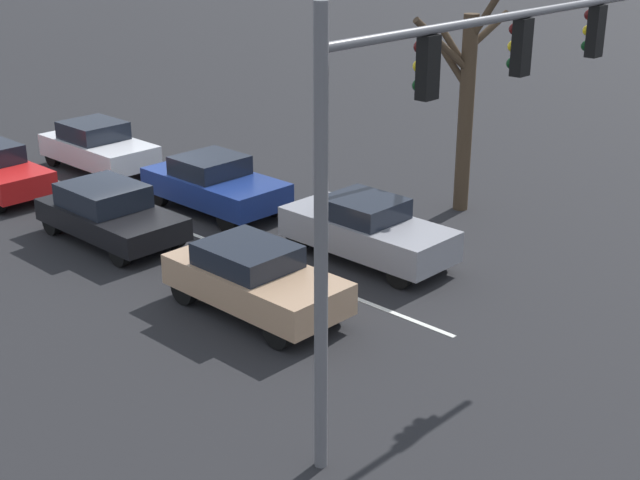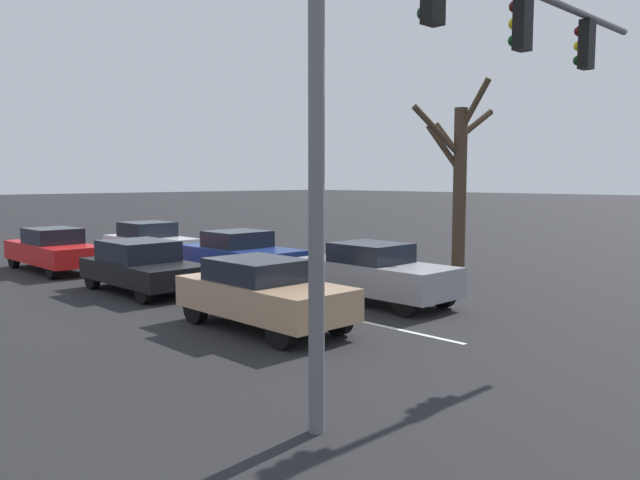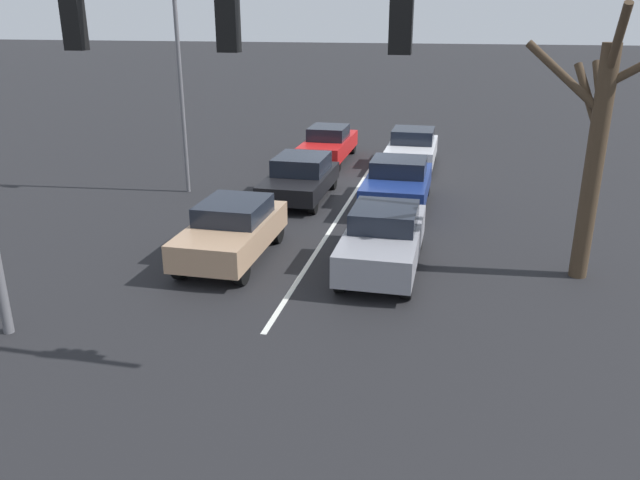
# 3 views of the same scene
# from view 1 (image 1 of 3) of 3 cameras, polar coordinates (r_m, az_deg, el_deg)

# --- Properties ---
(ground_plane) EXTENTS (240.00, 240.00, 0.00)m
(ground_plane) POSITION_cam_1_polar(r_m,az_deg,el_deg) (24.63, -11.02, 1.49)
(ground_plane) COLOR black
(lane_stripe_left_divider) EXTENTS (0.12, 16.20, 0.01)m
(lane_stripe_left_divider) POSITION_cam_1_polar(r_m,az_deg,el_deg) (23.04, -7.95, 0.29)
(lane_stripe_left_divider) COLOR silver
(lane_stripe_left_divider) RESTS_ON ground_plane
(car_gray_leftlane_front) EXTENTS (1.74, 4.31, 1.52)m
(car_gray_leftlane_front) POSITION_cam_1_polar(r_m,az_deg,el_deg) (21.09, 3.00, 0.69)
(car_gray_leftlane_front) COLOR gray
(car_gray_leftlane_front) RESTS_ON ground_plane
(car_tan_midlane_front) EXTENTS (1.77, 4.05, 1.47)m
(car_tan_midlane_front) POSITION_cam_1_polar(r_m,az_deg,el_deg) (18.45, -4.24, -2.46)
(car_tan_midlane_front) COLOR tan
(car_tan_midlane_front) RESTS_ON ground_plane
(car_black_midlane_second) EXTENTS (1.88, 4.12, 1.42)m
(car_black_midlane_second) POSITION_cam_1_polar(r_m,az_deg,el_deg) (22.90, -13.34, 1.71)
(car_black_midlane_second) COLOR black
(car_black_midlane_second) RESTS_ON ground_plane
(car_navy_leftlane_second) EXTENTS (1.94, 4.18, 1.52)m
(car_navy_leftlane_second) POSITION_cam_1_polar(r_m,az_deg,el_deg) (24.56, -6.79, 3.60)
(car_navy_leftlane_second) COLOR navy
(car_navy_leftlane_second) RESTS_ON ground_plane
(car_white_leftlane_third) EXTENTS (1.85, 4.08, 1.52)m
(car_white_leftlane_third) POSITION_cam_1_polar(r_m,az_deg,el_deg) (29.00, -14.04, 5.83)
(car_white_leftlane_third) COLOR silver
(car_white_leftlane_third) RESTS_ON ground_plane
(traffic_signal_gantry) EXTENTS (9.39, 0.37, 6.94)m
(traffic_signal_gantry) POSITION_cam_1_polar(r_m,az_deg,el_deg) (14.13, 8.42, 8.25)
(traffic_signal_gantry) COLOR slate
(traffic_signal_gantry) RESTS_ON ground_plane
(bare_tree_near) EXTENTS (2.99, 1.98, 6.12)m
(bare_tree_near) POSITION_cam_1_polar(r_m,az_deg,el_deg) (24.23, 9.27, 9.01)
(bare_tree_near) COLOR #423323
(bare_tree_near) RESTS_ON ground_plane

